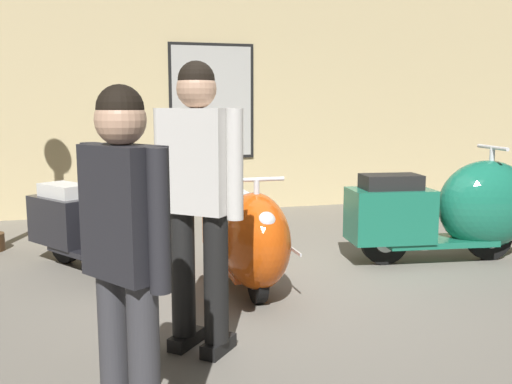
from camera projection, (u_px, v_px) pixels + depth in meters
The scene contains 7 objects.
ground_plane at pixel (301, 293), 4.55m from camera, with size 60.00×60.00×0.00m, color slate.
showroom_back_wall at pixel (210, 80), 7.91m from camera, with size 18.00×0.24×3.66m.
scooter_0 at pixel (103, 225), 4.95m from camera, with size 1.30×1.59×0.99m.
scooter_1 at pixel (247, 238), 4.55m from camera, with size 0.51×1.57×0.95m.
scooter_2 at pixel (457, 209), 5.40m from camera, with size 1.86×0.72×1.11m.
visitor_0 at pixel (125, 246), 2.35m from camera, with size 0.38×0.45×1.57m.
visitor_1 at pixel (198, 188), 3.33m from camera, with size 0.47×0.44×1.73m.
Camera 1 is at (-1.50, -4.13, 1.48)m, focal length 39.95 mm.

